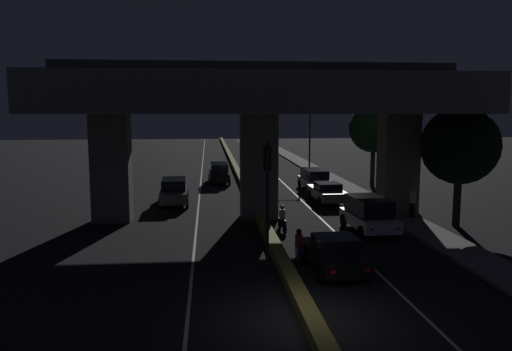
{
  "coord_description": "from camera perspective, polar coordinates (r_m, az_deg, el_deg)",
  "views": [
    {
      "loc": [
        -2.94,
        -14.17,
        6.29
      ],
      "look_at": [
        0.86,
        25.34,
        1.16
      ],
      "focal_mm": 35.0,
      "sensor_mm": 36.0,
      "label": 1
    }
  ],
  "objects": [
    {
      "name": "motorcycle_blue_filtering_near",
      "position": [
        21.21,
        4.92,
        -8.21
      ],
      "size": [
        0.33,
        1.7,
        1.4
      ],
      "rotation": [
        0.0,
        0.0,
        1.52
      ],
      "color": "black",
      "rests_on": "ground_plane"
    },
    {
      "name": "elevated_overpass",
      "position": [
        29.06,
        0.31,
        8.34
      ],
      "size": [
        23.44,
        11.35,
        9.11
      ],
      "color": "slate",
      "rests_on": "ground_plane"
    },
    {
      "name": "ground_plane",
      "position": [
        15.78,
        5.95,
        -16.17
      ],
      "size": [
        200.0,
        200.0,
        0.0
      ],
      "primitive_type": "plane",
      "color": "black"
    },
    {
      "name": "car_silver_fourth",
      "position": [
        40.37,
        6.7,
        -0.36
      ],
      "size": [
        2.11,
        4.59,
        1.65
      ],
      "rotation": [
        0.0,
        0.0,
        1.61
      ],
      "color": "gray",
      "rests_on": "ground_plane"
    },
    {
      "name": "car_white_second",
      "position": [
        26.8,
        12.78,
        -4.26
      ],
      "size": [
        2.2,
        4.33,
        1.82
      ],
      "rotation": [
        0.0,
        0.0,
        1.62
      ],
      "color": "silver",
      "rests_on": "ground_plane"
    },
    {
      "name": "median_divider",
      "position": [
        49.63,
        -2.06,
        0.33
      ],
      "size": [
        0.55,
        126.0,
        0.43
      ],
      "primitive_type": "cube",
      "color": "olive",
      "rests_on": "ground_plane"
    },
    {
      "name": "motorcycle_red_filtering_far",
      "position": [
        31.95,
        0.94,
        -2.89
      ],
      "size": [
        0.34,
        1.97,
        1.4
      ],
      "rotation": [
        0.0,
        0.0,
        1.63
      ],
      "color": "black",
      "rests_on": "ground_plane"
    },
    {
      "name": "car_black_second_oncoming",
      "position": [
        43.9,
        -4.25,
        0.34
      ],
      "size": [
        1.89,
        4.63,
        1.76
      ],
      "rotation": [
        0.0,
        0.0,
        -1.55
      ],
      "color": "black",
      "rests_on": "ground_plane"
    },
    {
      "name": "car_silver_fifth",
      "position": [
        45.73,
        0.42,
        0.5
      ],
      "size": [
        1.95,
        4.08,
        1.54
      ],
      "rotation": [
        0.0,
        0.0,
        1.61
      ],
      "color": "gray",
      "rests_on": "ground_plane"
    },
    {
      "name": "motorcycle_black_filtering_mid",
      "position": [
        26.32,
        3.02,
        -5.12
      ],
      "size": [
        0.34,
        1.74,
        1.4
      ],
      "rotation": [
        0.0,
        0.0,
        1.64
      ],
      "color": "black",
      "rests_on": "ground_plane"
    },
    {
      "name": "car_black_lead",
      "position": [
        20.15,
        8.96,
        -8.8
      ],
      "size": [
        2.1,
        4.09,
        1.42
      ],
      "rotation": [
        0.0,
        0.0,
        1.61
      ],
      "color": "black",
      "rests_on": "ground_plane"
    },
    {
      "name": "sidewalk_right",
      "position": [
        44.09,
        9.37,
        -0.83
      ],
      "size": [
        2.08,
        126.0,
        0.16
      ],
      "primitive_type": "cube",
      "color": "slate",
      "rests_on": "ground_plane"
    },
    {
      "name": "pedestrian_on_sidewalk",
      "position": [
        30.35,
        17.44,
        -2.88
      ],
      "size": [
        0.36,
        0.36,
        1.82
      ],
      "color": "black",
      "rests_on": "sidewalk_right"
    },
    {
      "name": "roadside_tree_kerbside_mid",
      "position": [
        42.58,
        13.31,
        5.28
      ],
      "size": [
        4.08,
        4.08,
        6.94
      ],
      "color": "#2D2116",
      "rests_on": "ground_plane"
    },
    {
      "name": "lane_line_right_inner",
      "position": [
        50.0,
        2.09,
        0.14
      ],
      "size": [
        0.12,
        126.0,
        0.0
      ],
      "primitive_type": "cube",
      "color": "beige",
      "rests_on": "ground_plane"
    },
    {
      "name": "lane_line_left_inner",
      "position": [
        49.57,
        -6.26,
        0.04
      ],
      "size": [
        0.12,
        126.0,
        0.0
      ],
      "primitive_type": "cube",
      "color": "beige",
      "rests_on": "ground_plane"
    },
    {
      "name": "traffic_light_left_of_median",
      "position": [
        19.39,
        1.27,
        -0.89
      ],
      "size": [
        0.3,
        0.49,
        5.15
      ],
      "color": "black",
      "rests_on": "ground_plane"
    },
    {
      "name": "roadside_tree_kerbside_near",
      "position": [
        29.14,
        22.27,
        3.14
      ],
      "size": [
        4.19,
        4.19,
        6.53
      ],
      "color": "#2D2116",
      "rests_on": "ground_plane"
    },
    {
      "name": "car_grey_third",
      "position": [
        34.82,
        8.15,
        -1.89
      ],
      "size": [
        2.07,
        4.63,
        1.4
      ],
      "rotation": [
        0.0,
        0.0,
        1.6
      ],
      "color": "#515459",
      "rests_on": "ground_plane"
    },
    {
      "name": "car_grey_lead_oncoming",
      "position": [
        34.29,
        -9.36,
        -1.75
      ],
      "size": [
        2.08,
        4.82,
        1.75
      ],
      "rotation": [
        0.0,
        0.0,
        -1.53
      ],
      "color": "#515459",
      "rests_on": "ground_plane"
    },
    {
      "name": "street_lamp",
      "position": [
        52.32,
        5.72,
        5.44
      ],
      "size": [
        2.8,
        0.32,
        7.58
      ],
      "color": "#2D2D30",
      "rests_on": "ground_plane"
    }
  ]
}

